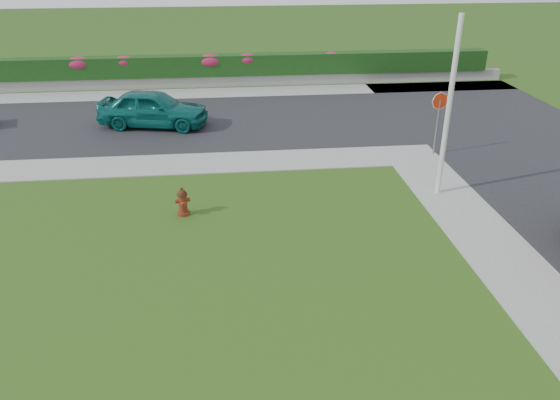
{
  "coord_description": "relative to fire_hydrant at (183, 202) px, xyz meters",
  "views": [
    {
      "loc": [
        -0.0,
        -9.71,
        7.45
      ],
      "look_at": [
        1.44,
        3.81,
        0.9
      ],
      "focal_mm": 35.0,
      "sensor_mm": 36.0,
      "label": 1
    }
  ],
  "objects": [
    {
      "name": "street_far",
      "position": [
        -3.68,
        9.02,
        -0.39
      ],
      "size": [
        26.0,
        8.0,
        0.04
      ],
      "primitive_type": "cube",
      "color": "black",
      "rests_on": "ground"
    },
    {
      "name": "flower_clump_b",
      "position": [
        -6.2,
        15.52,
        1.01
      ],
      "size": [
        1.4,
        0.9,
        0.7
      ],
      "primitive_type": "ellipsoid",
      "color": "#BB203F",
      "rests_on": "hedge"
    },
    {
      "name": "sidewalk_beyond",
      "position": [
        0.32,
        14.02,
        -0.39
      ],
      "size": [
        34.0,
        2.0,
        0.04
      ],
      "primitive_type": "cube",
      "color": "gray",
      "rests_on": "ground"
    },
    {
      "name": "flower_clump_c",
      "position": [
        -3.84,
        15.52,
        1.05
      ],
      "size": [
        1.2,
        0.77,
        0.6
      ],
      "primitive_type": "ellipsoid",
      "color": "#BB203F",
      "rests_on": "hedge"
    },
    {
      "name": "curb_corner",
      "position": [
        8.32,
        4.02,
        -0.39
      ],
      "size": [
        2.0,
        2.0,
        0.04
      ],
      "primitive_type": "cube",
      "color": "gray",
      "rests_on": "ground"
    },
    {
      "name": "retaining_wall",
      "position": [
        0.32,
        15.52,
        -0.11
      ],
      "size": [
        34.0,
        0.4,
        0.6
      ],
      "primitive_type": "cube",
      "color": "gray",
      "rests_on": "ground"
    },
    {
      "name": "stop_sign",
      "position": [
        9.2,
        4.05,
        1.36
      ],
      "size": [
        0.65,
        0.12,
        2.4
      ],
      "rotation": [
        0.0,
        0.0,
        -0.25
      ],
      "color": "slate",
      "rests_on": "ground"
    },
    {
      "name": "hedge",
      "position": [
        0.32,
        15.62,
        0.74
      ],
      "size": [
        32.0,
        0.9,
        1.1
      ],
      "primitive_type": "cube",
      "color": "black",
      "rests_on": "retaining_wall"
    },
    {
      "name": "fire_hydrant",
      "position": [
        0.0,
        0.0,
        0.0
      ],
      "size": [
        0.46,
        0.43,
        0.87
      ],
      "rotation": [
        0.0,
        0.0,
        0.25
      ],
      "color": "#4F240C",
      "rests_on": "ground"
    },
    {
      "name": "flower_clump_d",
      "position": [
        0.74,
        15.52,
        1.0
      ],
      "size": [
        1.44,
        0.93,
        0.72
      ],
      "primitive_type": "ellipsoid",
      "color": "#BB203F",
      "rests_on": "hedge"
    },
    {
      "name": "sedan_teal",
      "position": [
        -1.68,
        8.57,
        0.42
      ],
      "size": [
        4.94,
        2.81,
        1.58
      ],
      "primitive_type": "imported",
      "rotation": [
        0.0,
        0.0,
        1.36
      ],
      "color": "#0B5A55",
      "rests_on": "street_far"
    },
    {
      "name": "sidewalk_far",
      "position": [
        -4.68,
        4.02,
        -0.39
      ],
      "size": [
        24.0,
        2.0,
        0.04
      ],
      "primitive_type": "cube",
      "color": "gray",
      "rests_on": "ground"
    },
    {
      "name": "flower_clump_f",
      "position": [
        7.43,
        15.52,
        1.08
      ],
      "size": [
        1.04,
        0.67,
        0.52
      ],
      "primitive_type": "ellipsoid",
      "color": "#BB203F",
      "rests_on": "hedge"
    },
    {
      "name": "flower_clump_e",
      "position": [
        2.75,
        15.52,
        1.04
      ],
      "size": [
        1.24,
        0.8,
        0.62
      ],
      "primitive_type": "ellipsoid",
      "color": "#BB203F",
      "rests_on": "hedge"
    },
    {
      "name": "utility_pole",
      "position": [
        8.07,
        0.65,
        2.36
      ],
      "size": [
        0.16,
        0.16,
        5.55
      ],
      "primitive_type": "cylinder",
      "color": "silver",
      "rests_on": "ground"
    },
    {
      "name": "ground",
      "position": [
        1.32,
        -4.98,
        -0.41
      ],
      "size": [
        120.0,
        120.0,
        0.0
      ],
      "primitive_type": "plane",
      "color": "black",
      "rests_on": "ground"
    }
  ]
}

